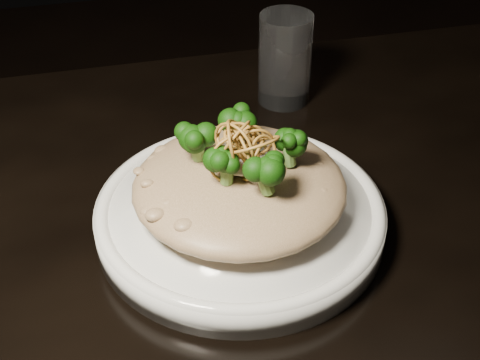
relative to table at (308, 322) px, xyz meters
name	(u,v)px	position (x,y,z in m)	size (l,w,h in m)	color
table	(308,322)	(0.00, 0.00, 0.00)	(1.10, 0.80, 0.75)	black
plate	(240,217)	(-0.05, 0.05, 0.10)	(0.26, 0.26, 0.03)	silver
risotto	(239,186)	(-0.05, 0.06, 0.13)	(0.19, 0.19, 0.04)	brown
broccoli	(245,144)	(-0.05, 0.06, 0.17)	(0.12, 0.12, 0.04)	black
cheese	(242,158)	(-0.05, 0.06, 0.16)	(0.05, 0.05, 0.01)	silver
shallots	(244,141)	(-0.05, 0.05, 0.18)	(0.05, 0.05, 0.03)	brown
drinking_glass	(285,59)	(0.05, 0.26, 0.14)	(0.06, 0.06, 0.11)	white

